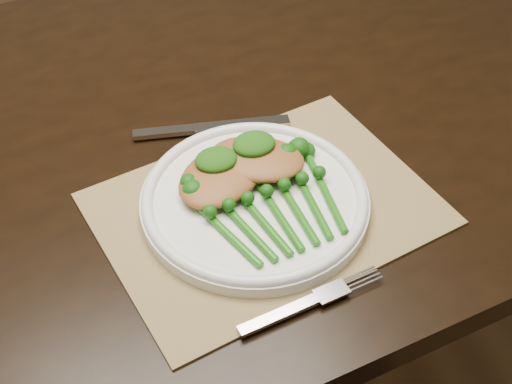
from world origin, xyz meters
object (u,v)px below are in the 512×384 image
object	(u,v)px
dinner_plate	(255,199)
broccolini_bundle	(274,208)
dining_table	(181,290)
placemat	(266,209)
chicken_fillet_left	(222,175)

from	to	relation	value
dinner_plate	broccolini_bundle	size ratio (longest dim) A/B	1.40
dining_table	broccolini_bundle	bearing A→B (deg)	-74.86
placemat	broccolini_bundle	distance (m)	0.03
dinner_plate	dining_table	bearing A→B (deg)	111.72
dinner_plate	broccolini_bundle	bearing A→B (deg)	-63.79
placemat	dining_table	bearing A→B (deg)	102.45
placemat	dinner_plate	world-z (taller)	dinner_plate
dinner_plate	broccolini_bundle	xyz separation A→B (m)	(0.01, -0.03, 0.01)
dining_table	broccolini_bundle	xyz separation A→B (m)	(0.09, -0.22, 0.40)
placemat	dinner_plate	xyz separation A→B (m)	(-0.01, 0.01, 0.01)
chicken_fillet_left	dining_table	bearing A→B (deg)	70.53
chicken_fillet_left	broccolini_bundle	distance (m)	0.08
dinner_plate	broccolini_bundle	world-z (taller)	broccolini_bundle
dining_table	dinner_plate	world-z (taller)	dinner_plate
placemat	chicken_fillet_left	world-z (taller)	chicken_fillet_left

